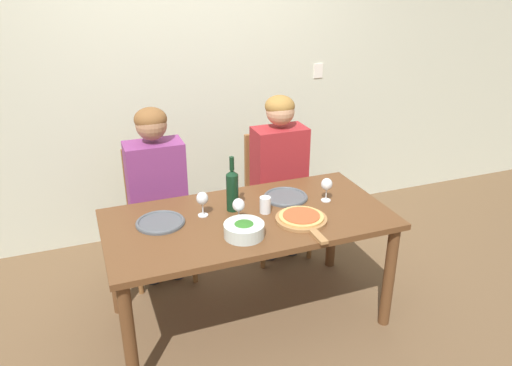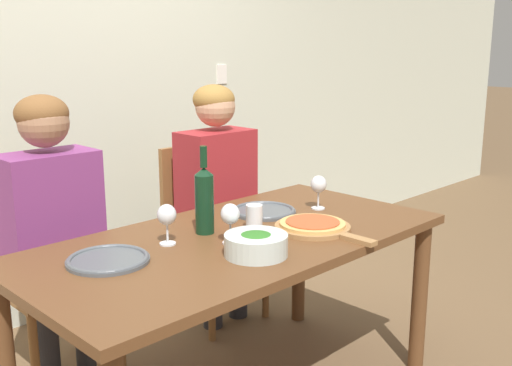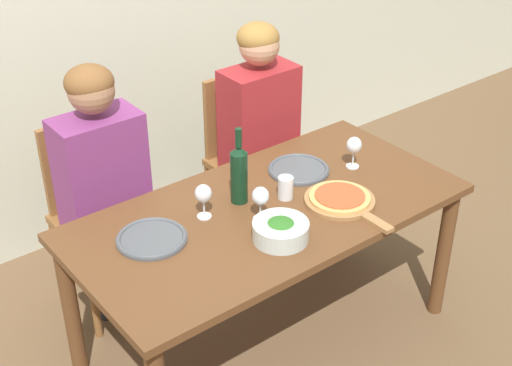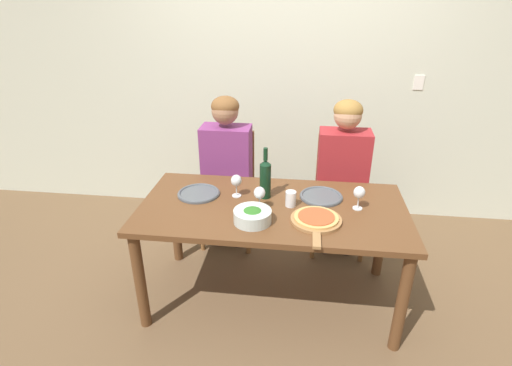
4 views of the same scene
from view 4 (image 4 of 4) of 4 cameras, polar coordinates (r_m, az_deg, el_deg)
ground_plane at (r=2.91m, az=2.12°, el=-15.84°), size 40.00×40.00×0.00m
back_wall at (r=3.57m, az=4.47°, el=16.20°), size 10.00×0.06×2.70m
dining_table at (r=2.54m, az=2.34°, el=-5.14°), size 1.66×0.83×0.72m
chair_left at (r=3.32m, az=-3.78°, el=0.08°), size 0.42×0.42×0.91m
chair_right at (r=3.28m, az=11.80°, el=-0.74°), size 0.42×0.42×0.91m
person_woman at (r=3.12m, az=-4.27°, el=3.37°), size 0.47×0.51×1.24m
person_man at (r=3.08m, az=12.34°, el=2.53°), size 0.47×0.51×1.24m
wine_bottle at (r=2.54m, az=1.34°, el=0.73°), size 0.07×0.07×0.34m
broccoli_bowl at (r=2.31m, az=-0.51°, el=-4.72°), size 0.22×0.22×0.08m
dinner_plate_left at (r=2.66m, az=-8.19°, el=-1.45°), size 0.28×0.28×0.02m
dinner_plate_right at (r=2.63m, az=9.29°, el=-1.87°), size 0.28×0.28×0.02m
pizza_on_board at (r=2.35m, az=8.59°, el=-5.18°), size 0.30×0.44×0.04m
wine_glass_left at (r=2.57m, az=-2.83°, el=0.20°), size 0.07×0.07×0.15m
wine_glass_right at (r=2.50m, az=14.53°, el=-1.47°), size 0.07×0.07×0.15m
wine_glass_centre at (r=2.41m, az=0.51°, el=-1.57°), size 0.07×0.07×0.15m
water_tumbler at (r=2.48m, az=4.98°, el=-2.26°), size 0.07×0.07×0.10m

